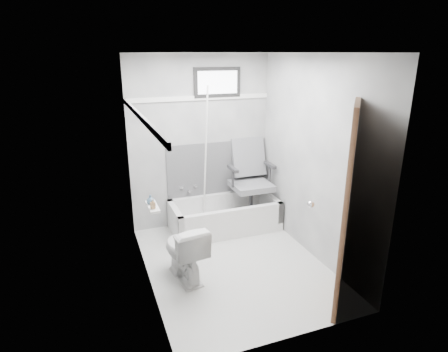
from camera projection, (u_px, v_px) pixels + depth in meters
name	position (u px, v px, depth m)	size (l,w,h in m)	color
floor	(234.00, 264.00, 4.46)	(2.60, 2.60, 0.00)	silver
ceiling	(236.00, 53.00, 3.71)	(2.60, 2.60, 0.00)	silver
wall_back	(200.00, 143.00, 5.25)	(2.00, 0.02, 2.40)	slate
wall_front	(297.00, 213.00, 2.93)	(2.00, 0.02, 2.40)	slate
wall_left	(143.00, 178.00, 3.76)	(0.02, 2.60, 2.40)	slate
wall_right	(313.00, 159.00, 4.42)	(0.02, 2.60, 2.40)	slate
bathtub	(225.00, 215.00, 5.30)	(1.50, 0.70, 0.42)	silver
office_chair	(251.00, 180.00, 5.32)	(0.64, 0.64, 1.12)	#595A5E
toilet	(184.00, 251.00, 4.10)	(0.38, 0.67, 0.66)	silver
door	(390.00, 218.00, 3.34)	(0.78, 0.78, 2.00)	#573220
window	(217.00, 82.00, 5.06)	(0.66, 0.04, 0.40)	black
backerboard	(218.00, 168.00, 5.45)	(1.50, 0.02, 0.78)	#4C4C4F
trim_back	(200.00, 98.00, 5.04)	(2.00, 0.02, 0.06)	white
trim_left	(140.00, 117.00, 3.57)	(0.02, 2.60, 0.06)	white
pole	(206.00, 157.00, 5.08)	(0.02, 0.02, 1.95)	silver
shelf	(153.00, 207.00, 3.83)	(0.10, 0.32, 0.03)	silver
soap_bottle_a	(153.00, 204.00, 3.73)	(0.04, 0.04, 0.10)	#99744C
soap_bottle_b	(150.00, 199.00, 3.86)	(0.08, 0.08, 0.10)	#45637F
faucet	(189.00, 189.00, 5.36)	(0.26, 0.10, 0.16)	silver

